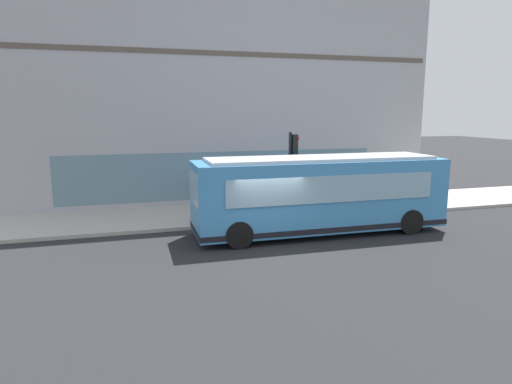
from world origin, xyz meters
The scene contains 11 objects.
ground centered at (0.00, 0.00, 0.00)m, with size 120.00×120.00×0.00m, color #262628.
sidewalk_curb centered at (4.79, 0.00, 0.07)m, with size 4.37×40.00×0.15m, color #B2ADA3.
building_corner centered at (10.42, 0.00, 6.91)m, with size 6.95×23.35×13.85m.
city_bus_nearside centered at (0.75, -2.50, 1.55)m, with size 2.69×10.07×3.07m.
traffic_light_near_corner centered at (3.18, -2.27, 2.78)m, with size 0.32×0.49×3.77m.
fire_hydrant centered at (5.05, -1.71, 0.51)m, with size 0.35×0.35×0.74m.
pedestrian_near_building_entrance centered at (5.81, -0.38, 1.18)m, with size 0.32×0.32×1.78m.
pedestrian_walking_along_curb centered at (3.51, 2.04, 1.05)m, with size 0.32×0.32×1.57m.
pedestrian_by_light_pole centered at (4.85, -4.39, 1.18)m, with size 0.32×0.32×1.78m.
pedestrian_near_hydrant centered at (3.90, -5.56, 1.05)m, with size 0.32×0.32×1.57m.
newspaper_vending_box centered at (4.29, 0.93, 0.60)m, with size 0.44×0.42×0.90m.
Camera 1 is at (-15.07, 4.80, 4.79)m, focal length 31.06 mm.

